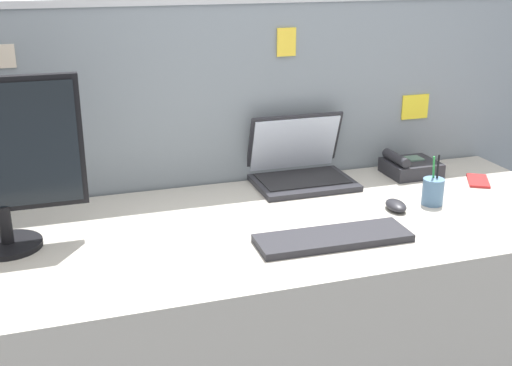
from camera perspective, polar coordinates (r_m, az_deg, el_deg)
The scene contains 8 objects.
desk at distance 2.18m, azimuth 0.42°, elevation -12.88°, with size 2.18×0.82×0.76m, color #ADA89E.
cubicle_divider at distance 2.42m, azimuth -2.91°, elevation -0.71°, with size 2.65×0.08×1.41m.
laptop at distance 2.36m, azimuth 3.86°, elevation 1.51°, with size 0.35×0.27×0.25m.
desk_phone at distance 2.51m, azimuth 13.44°, elevation 1.41°, with size 0.19×0.17×0.09m.
keyboard_main at distance 1.89m, azimuth 6.84°, elevation -4.86°, with size 0.46×0.14×0.02m, color #232328.
computer_mouse_left_hand at distance 2.16m, azimuth 12.28°, elevation -1.96°, with size 0.06×0.10×0.03m, color #232328.
pen_cup at distance 2.22m, azimuth 15.40°, elevation -0.70°, with size 0.07×0.07×0.17m.
cell_phone_red_case at distance 2.51m, azimuth 19.07°, elevation 0.19°, with size 0.07×0.14×0.01m, color #B22323.
Camera 1 is at (-0.58, -1.74, 1.55)m, focal length 45.17 mm.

